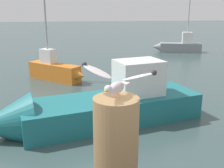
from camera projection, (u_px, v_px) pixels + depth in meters
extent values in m
cylinder|color=brown|center=(116.00, 152.00, 2.40)|extent=(0.39, 0.39, 1.00)
cylinder|color=#C67060|center=(115.00, 95.00, 2.28)|extent=(0.01, 0.01, 0.04)
cylinder|color=#C67060|center=(119.00, 96.00, 2.26)|extent=(0.01, 0.01, 0.04)
ellipsoid|color=silver|center=(116.00, 88.00, 2.24)|extent=(0.21, 0.24, 0.10)
sphere|color=silver|center=(108.00, 89.00, 2.12)|extent=(0.06, 0.06, 0.06)
cone|color=yellow|center=(105.00, 91.00, 2.08)|extent=(0.04, 0.05, 0.02)
cube|color=silver|center=(124.00, 83.00, 2.36)|extent=(0.11, 0.10, 0.01)
ellipsoid|color=silver|center=(97.00, 71.00, 2.30)|extent=(0.29, 0.26, 0.11)
sphere|color=#313131|center=(84.00, 64.00, 2.35)|extent=(0.04, 0.04, 0.04)
ellipsoid|color=silver|center=(138.00, 77.00, 2.13)|extent=(0.29, 0.26, 0.11)
sphere|color=#313131|center=(154.00, 73.00, 2.06)|extent=(0.04, 0.04, 0.04)
cube|color=orange|center=(54.00, 72.00, 12.28)|extent=(2.39, 2.21, 0.74)
cone|color=orange|center=(80.00, 75.00, 11.49)|extent=(0.81, 0.81, 0.57)
cube|color=white|center=(48.00, 56.00, 12.28)|extent=(0.78, 0.76, 0.63)
cylinder|color=#A5A5A8|center=(46.00, 20.00, 11.85)|extent=(0.08, 0.08, 2.49)
cube|color=#1E7075|center=(112.00, 109.00, 7.83)|extent=(5.28, 2.79, 0.73)
cone|color=#1E7075|center=(3.00, 124.00, 6.76)|extent=(1.73, 1.73, 1.42)
cube|color=white|center=(138.00, 77.00, 7.90)|extent=(1.49, 1.26, 0.99)
cube|color=gray|center=(180.00, 48.00, 19.83)|extent=(3.01, 1.58, 0.65)
cone|color=gray|center=(157.00, 47.00, 20.03)|extent=(0.94, 0.94, 0.76)
cube|color=white|center=(187.00, 38.00, 19.58)|extent=(0.78, 0.67, 0.78)
cylinder|color=#A5A5A8|center=(189.00, 15.00, 19.15)|extent=(0.08, 0.08, 2.42)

